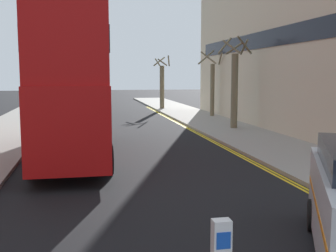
% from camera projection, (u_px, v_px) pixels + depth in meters
% --- Properties ---
extents(sidewalk_right, '(4.00, 80.00, 0.14)m').
position_uv_depth(sidewalk_right, '(276.00, 147.00, 19.03)').
color(sidewalk_right, gray).
rests_on(sidewalk_right, ground).
extents(kerb_line_outer, '(0.10, 56.00, 0.01)m').
position_uv_depth(kerb_line_outer, '(249.00, 159.00, 16.69)').
color(kerb_line_outer, yellow).
rests_on(kerb_line_outer, ground).
extents(kerb_line_inner, '(0.10, 56.00, 0.01)m').
position_uv_depth(kerb_line_inner, '(245.00, 159.00, 16.66)').
color(kerb_line_inner, yellow).
rests_on(kerb_line_inner, ground).
extents(double_decker_bus_away, '(2.81, 10.81, 5.64)m').
position_uv_depth(double_decker_bus_away, '(72.00, 83.00, 16.87)').
color(double_decker_bus_away, '#B20F0F').
rests_on(double_decker_bus_away, ground).
extents(street_tree_near, '(2.05, 2.06, 5.50)m').
position_uv_depth(street_tree_near, '(235.00, 86.00, 25.16)').
color(street_tree_near, '#6B6047').
rests_on(street_tree_near, sidewalk_right).
extents(street_tree_mid, '(1.63, 1.62, 4.98)m').
position_uv_depth(street_tree_mid, '(162.00, 85.00, 39.73)').
color(street_tree_mid, '#6B6047').
rests_on(street_tree_mid, sidewalk_right).
extents(street_tree_far, '(1.80, 2.09, 5.16)m').
position_uv_depth(street_tree_far, '(212.00, 86.00, 32.56)').
color(street_tree_far, '#6B6047').
rests_on(street_tree_far, sidewalk_right).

